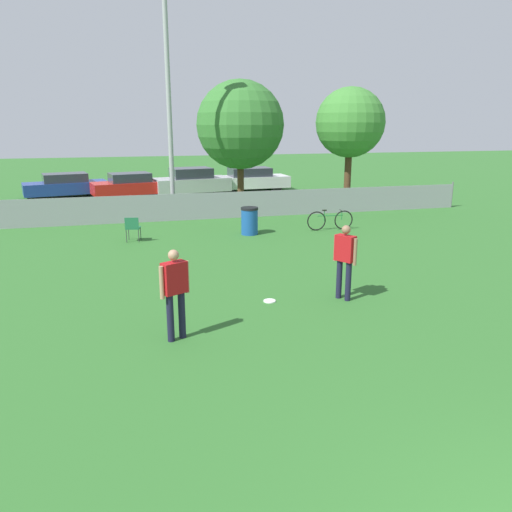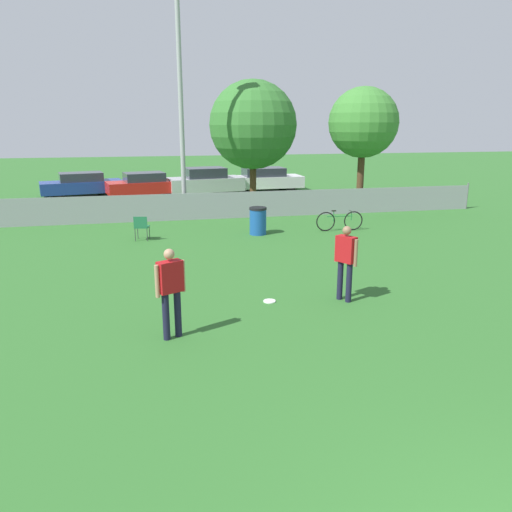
{
  "view_description": "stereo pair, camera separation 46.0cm",
  "coord_description": "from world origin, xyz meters",
  "views": [
    {
      "loc": [
        -3.8,
        -2.35,
        3.88
      ],
      "look_at": [
        -1.07,
        7.9,
        1.05
      ],
      "focal_mm": 35.0,
      "sensor_mm": 36.0,
      "label": 1
    },
    {
      "loc": [
        -3.35,
        -2.46,
        3.88
      ],
      "look_at": [
        -1.07,
        7.9,
        1.05
      ],
      "focal_mm": 35.0,
      "sensor_mm": 36.0,
      "label": 2
    }
  ],
  "objects": [
    {
      "name": "parked_car_red",
      "position": [
        -3.42,
        25.22,
        0.66
      ],
      "size": [
        4.22,
        2.47,
        1.31
      ],
      "rotation": [
        0.0,
        0.0,
        0.2
      ],
      "color": "black",
      "rests_on": "ground_plane"
    },
    {
      "name": "fence_backline",
      "position": [
        0.0,
        18.0,
        0.55
      ],
      "size": [
        22.52,
        0.07,
        1.21
      ],
      "color": "gray",
      "rests_on": "ground_plane"
    },
    {
      "name": "frisbee_disc",
      "position": [
        -0.78,
        7.78,
        0.01
      ],
      "size": [
        0.28,
        0.28,
        0.03
      ],
      "color": "white",
      "rests_on": "ground_plane"
    },
    {
      "name": "player_defender_red",
      "position": [
        -3.02,
        6.29,
        1.0
      ],
      "size": [
        0.56,
        0.4,
        1.71
      ],
      "rotation": [
        0.0,
        0.0,
        0.46
      ],
      "color": "#191933",
      "rests_on": "ground_plane"
    },
    {
      "name": "bicycle_sideline",
      "position": [
        3.6,
        14.66,
        0.37
      ],
      "size": [
        1.79,
        0.44,
        0.77
      ],
      "rotation": [
        0.0,
        0.0,
        -0.06
      ],
      "color": "black",
      "rests_on": "ground_plane"
    },
    {
      "name": "trash_bin",
      "position": [
        0.5,
        14.69,
        0.49
      ],
      "size": [
        0.63,
        0.63,
        0.98
      ],
      "color": "#194C99",
      "rests_on": "ground_plane"
    },
    {
      "name": "folding_chair_sideline",
      "position": [
        -3.58,
        14.6,
        0.51
      ],
      "size": [
        0.53,
        0.54,
        0.85
      ],
      "rotation": [
        0.0,
        0.0,
        2.94
      ],
      "color": "#333338",
      "rests_on": "ground_plane"
    },
    {
      "name": "parked_car_blue",
      "position": [
        -6.78,
        26.22,
        0.64
      ],
      "size": [
        4.51,
        2.51,
        1.29
      ],
      "rotation": [
        0.0,
        0.0,
        0.21
      ],
      "color": "black",
      "rests_on": "ground_plane"
    },
    {
      "name": "parked_car_white",
      "position": [
        3.45,
        26.3,
        0.67
      ],
      "size": [
        4.56,
        1.97,
        1.36
      ],
      "rotation": [
        0.0,
        0.0,
        0.03
      ],
      "color": "black",
      "rests_on": "ground_plane"
    },
    {
      "name": "player_thrower_red",
      "position": [
        0.88,
        7.51,
        1.0
      ],
      "size": [
        0.42,
        0.54,
        1.71
      ],
      "rotation": [
        0.0,
        0.0,
        -1.04
      ],
      "color": "#191933",
      "rests_on": "ground_plane"
    },
    {
      "name": "parked_car_silver",
      "position": [
        -0.08,
        25.65,
        0.71
      ],
      "size": [
        4.37,
        2.41,
        1.47
      ],
      "rotation": [
        0.0,
        0.0,
        0.14
      ],
      "color": "black",
      "rests_on": "ground_plane"
    },
    {
      "name": "tree_far_right",
      "position": [
        6.53,
        19.54,
        3.89
      ],
      "size": [
        3.2,
        3.2,
        5.51
      ],
      "color": "#4C331E",
      "rests_on": "ground_plane"
    },
    {
      "name": "tree_near_pole",
      "position": [
        1.81,
        21.64,
        3.79
      ],
      "size": [
        4.2,
        4.2,
        5.9
      ],
      "color": "#4C331E",
      "rests_on": "ground_plane"
    },
    {
      "name": "light_pole",
      "position": [
        -1.76,
        19.14,
        5.58
      ],
      "size": [
        0.9,
        0.36,
        9.59
      ],
      "color": "#9E9EA3",
      "rests_on": "ground_plane"
    }
  ]
}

